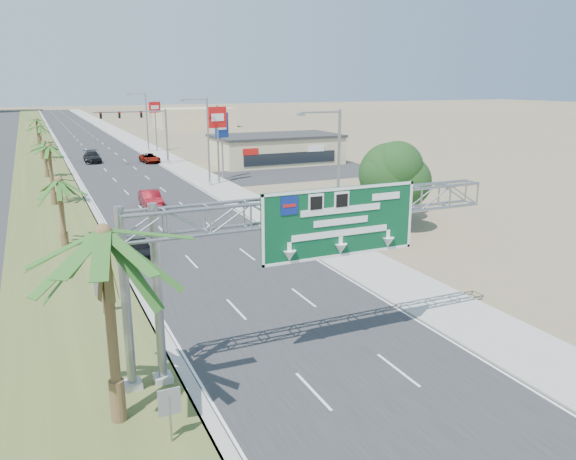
% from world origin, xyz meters
% --- Properties ---
extents(road, '(12.00, 300.00, 0.02)m').
position_xyz_m(road, '(0.00, 110.00, 0.01)').
color(road, '#28282B').
rests_on(road, ground).
extents(sidewalk_right, '(4.00, 300.00, 0.10)m').
position_xyz_m(sidewalk_right, '(8.50, 110.00, 0.05)').
color(sidewalk_right, '#9E9B93').
rests_on(sidewalk_right, ground).
extents(median_grass, '(7.00, 300.00, 0.12)m').
position_xyz_m(median_grass, '(-10.00, 110.00, 0.06)').
color(median_grass, '#445626').
rests_on(median_grass, ground).
extents(sign_gantry, '(16.75, 1.24, 7.50)m').
position_xyz_m(sign_gantry, '(-1.06, 9.93, 6.06)').
color(sign_gantry, gray).
rests_on(sign_gantry, ground).
extents(palm_near, '(5.70, 5.70, 8.35)m').
position_xyz_m(palm_near, '(-9.20, 8.00, 6.93)').
color(palm_near, brown).
rests_on(palm_near, ground).
extents(palm_row_b, '(3.99, 3.99, 5.95)m').
position_xyz_m(palm_row_b, '(-9.50, 32.00, 4.90)').
color(palm_row_b, brown).
rests_on(palm_row_b, ground).
extents(palm_row_c, '(3.99, 3.99, 6.75)m').
position_xyz_m(palm_row_c, '(-9.50, 48.00, 5.66)').
color(palm_row_c, brown).
rests_on(palm_row_c, ground).
extents(palm_row_d, '(3.99, 3.99, 5.45)m').
position_xyz_m(palm_row_d, '(-9.50, 66.00, 4.42)').
color(palm_row_d, brown).
rests_on(palm_row_d, ground).
extents(palm_row_e, '(3.99, 3.99, 6.15)m').
position_xyz_m(palm_row_e, '(-9.50, 85.00, 5.09)').
color(palm_row_e, brown).
rests_on(palm_row_e, ground).
extents(palm_row_f, '(3.99, 3.99, 5.75)m').
position_xyz_m(palm_row_f, '(-9.50, 110.00, 4.71)').
color(palm_row_f, brown).
rests_on(palm_row_f, ground).
extents(streetlight_near, '(3.27, 0.44, 10.00)m').
position_xyz_m(streetlight_near, '(7.30, 22.00, 4.69)').
color(streetlight_near, gray).
rests_on(streetlight_near, ground).
extents(streetlight_mid, '(3.27, 0.44, 10.00)m').
position_xyz_m(streetlight_mid, '(7.30, 52.00, 4.69)').
color(streetlight_mid, gray).
rests_on(streetlight_mid, ground).
extents(streetlight_far, '(3.27, 0.44, 10.00)m').
position_xyz_m(streetlight_far, '(7.30, 88.00, 4.69)').
color(streetlight_far, gray).
rests_on(streetlight_far, ground).
extents(signal_mast, '(10.28, 0.71, 8.00)m').
position_xyz_m(signal_mast, '(5.17, 71.97, 4.85)').
color(signal_mast, gray).
rests_on(signal_mast, ground).
extents(store_building, '(18.00, 10.00, 4.00)m').
position_xyz_m(store_building, '(22.00, 66.00, 2.00)').
color(store_building, tan).
rests_on(store_building, ground).
extents(oak_near, '(4.50, 4.50, 6.80)m').
position_xyz_m(oak_near, '(15.00, 26.00, 4.53)').
color(oak_near, brown).
rests_on(oak_near, ground).
extents(oak_far, '(3.50, 3.50, 5.60)m').
position_xyz_m(oak_far, '(18.00, 30.00, 3.82)').
color(oak_far, brown).
rests_on(oak_far, ground).
extents(median_signback_a, '(0.75, 0.08, 2.08)m').
position_xyz_m(median_signback_a, '(-7.80, 6.00, 1.45)').
color(median_signback_a, gray).
rests_on(median_signback_a, ground).
extents(median_signback_b, '(0.75, 0.08, 2.08)m').
position_xyz_m(median_signback_b, '(-8.50, 18.00, 1.45)').
color(median_signback_b, gray).
rests_on(median_signback_b, ground).
extents(building_distant_right, '(20.00, 12.00, 5.00)m').
position_xyz_m(building_distant_right, '(30.00, 140.00, 2.50)').
color(building_distant_right, tan).
rests_on(building_distant_right, ground).
extents(car_left_lane, '(1.86, 4.43, 1.50)m').
position_xyz_m(car_left_lane, '(-5.09, 27.25, 0.75)').
color(car_left_lane, black).
rests_on(car_left_lane, ground).
extents(car_mid_lane, '(1.81, 4.93, 1.61)m').
position_xyz_m(car_mid_lane, '(-1.04, 43.28, 0.81)').
color(car_mid_lane, '#660910').
rests_on(car_mid_lane, ground).
extents(car_right_lane, '(2.67, 5.03, 1.35)m').
position_xyz_m(car_right_lane, '(5.07, 74.71, 0.67)').
color(car_right_lane, gray).
rests_on(car_right_lane, ground).
extents(car_far, '(2.40, 5.74, 1.66)m').
position_xyz_m(car_far, '(-2.77, 78.64, 0.83)').
color(car_far, black).
rests_on(car_far, ground).
extents(pole_sign_red_near, '(2.39, 0.93, 9.18)m').
position_xyz_m(pole_sign_red_near, '(9.00, 53.13, 7.24)').
color(pole_sign_red_near, gray).
rests_on(pole_sign_red_near, ground).
extents(pole_sign_blue, '(1.94, 1.11, 8.35)m').
position_xyz_m(pole_sign_blue, '(10.36, 55.78, 6.28)').
color(pole_sign_blue, gray).
rests_on(pole_sign_blue, ground).
extents(pole_sign_red_far, '(2.13, 1.17, 8.68)m').
position_xyz_m(pole_sign_red_far, '(9.00, 88.30, 6.86)').
color(pole_sign_red_far, gray).
rests_on(pole_sign_red_far, ground).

